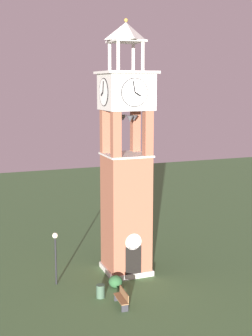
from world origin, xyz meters
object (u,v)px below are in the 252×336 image
(clock_tower, at_px, (126,173))
(park_bench, at_px, (122,298))
(trash_bin, at_px, (100,291))
(lamp_post, at_px, (55,248))

(clock_tower, distance_m, park_bench, 8.17)
(park_bench, relative_size, trash_bin, 2.02)
(clock_tower, height_order, trash_bin, clock_tower)
(park_bench, xyz_separation_m, lamp_post, (-2.91, 4.32, 1.93))
(clock_tower, relative_size, park_bench, 10.32)
(park_bench, bearing_deg, clock_tower, 66.77)
(park_bench, xyz_separation_m, trash_bin, (-0.84, 1.48, -0.08))
(trash_bin, bearing_deg, park_bench, -60.55)
(clock_tower, xyz_separation_m, trash_bin, (-2.86, -3.24, -6.43))
(clock_tower, distance_m, trash_bin, 7.75)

